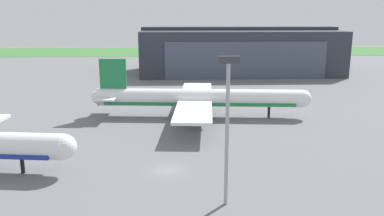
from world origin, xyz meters
The scene contains 5 objects.
ground_plane centered at (0.00, 0.00, 0.00)m, with size 440.00×440.00×0.00m, color slate.
grass_field_strip centered at (0.00, 182.68, 0.04)m, with size 440.00×56.00×0.08m, color #3B7236.
maintenance_hangar centered at (25.71, 96.35, 8.22)m, with size 73.17×32.84×17.35m.
airliner_far_right centered at (6.47, 30.30, 4.16)m, with size 48.11×39.81×12.76m.
apron_light_mast centered at (7.22, -10.73, 10.48)m, with size 2.40×0.50×17.75m.
Camera 1 is at (1.28, -53.80, 22.34)m, focal length 36.83 mm.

